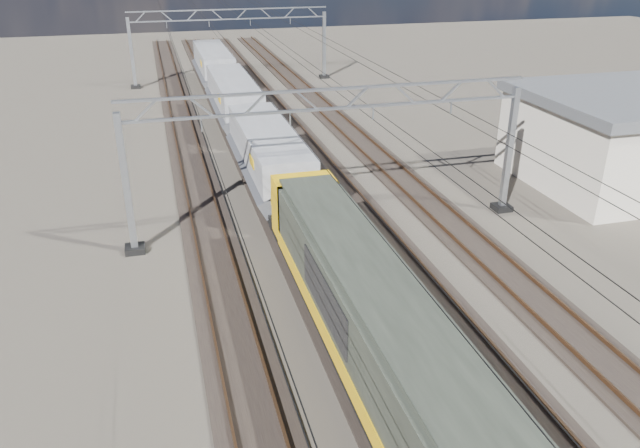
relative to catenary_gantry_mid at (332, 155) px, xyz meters
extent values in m
plane|color=black|center=(0.00, -4.00, -3.91)|extent=(160.00, 160.00, 0.00)
cube|color=black|center=(-6.00, -4.00, -3.85)|extent=(2.60, 140.00, 0.12)
cube|color=brown|center=(-6.72, -4.00, -3.69)|extent=(0.08, 140.00, 0.16)
cube|color=brown|center=(-5.28, -4.00, -3.69)|extent=(0.08, 140.00, 0.16)
cube|color=black|center=(-2.00, -4.00, -3.85)|extent=(2.60, 140.00, 0.12)
cube|color=brown|center=(-2.72, -4.00, -3.69)|extent=(0.08, 140.00, 0.16)
cube|color=brown|center=(-1.28, -4.00, -3.69)|extent=(0.08, 140.00, 0.16)
cube|color=black|center=(2.00, -4.00, -3.85)|extent=(2.60, 140.00, 0.12)
cube|color=brown|center=(1.28, -4.00, -3.69)|extent=(0.08, 140.00, 0.16)
cube|color=brown|center=(2.72, -4.00, -3.69)|extent=(0.08, 140.00, 0.16)
cube|color=black|center=(6.00, -4.00, -3.85)|extent=(2.60, 140.00, 0.12)
cube|color=brown|center=(5.28, -4.00, -3.69)|extent=(0.08, 140.00, 0.16)
cube|color=brown|center=(6.72, -4.00, -3.69)|extent=(0.08, 140.00, 0.16)
cube|color=#9AA0A8|center=(-9.50, 0.00, -0.61)|extent=(0.30, 0.30, 6.60)
cube|color=#9AA0A8|center=(9.50, 0.00, -0.61)|extent=(0.30, 0.30, 6.60)
cube|color=black|center=(-9.50, 0.00, -3.76)|extent=(0.90, 0.90, 0.30)
cube|color=black|center=(9.50, 0.00, -3.76)|extent=(0.90, 0.90, 0.30)
cube|color=#9AA0A8|center=(0.00, 0.00, 3.14)|extent=(19.30, 0.18, 0.12)
cube|color=#9AA0A8|center=(0.00, 0.00, 2.24)|extent=(19.30, 0.18, 0.12)
cube|color=#9AA0A8|center=(-8.31, 0.00, 2.69)|extent=(1.03, 0.10, 0.94)
cube|color=#9AA0A8|center=(-5.94, 0.00, 2.69)|extent=(1.03, 0.10, 0.94)
cube|color=#9AA0A8|center=(-3.56, 0.00, 2.69)|extent=(1.03, 0.10, 0.94)
cube|color=#9AA0A8|center=(-1.19, 0.00, 2.69)|extent=(1.03, 0.10, 0.94)
cube|color=#9AA0A8|center=(1.19, 0.00, 2.69)|extent=(1.03, 0.10, 0.94)
cube|color=#9AA0A8|center=(3.56, 0.00, 2.69)|extent=(1.03, 0.10, 0.94)
cube|color=#9AA0A8|center=(5.94, 0.00, 2.69)|extent=(1.03, 0.10, 0.94)
cube|color=#9AA0A8|center=(8.31, 0.00, 2.69)|extent=(1.03, 0.10, 0.94)
cube|color=#9AA0A8|center=(-6.00, 0.00, 1.92)|extent=(0.06, 0.06, 0.65)
cube|color=#9AA0A8|center=(-2.00, 0.00, 1.92)|extent=(0.06, 0.06, 0.65)
cube|color=#9AA0A8|center=(2.00, 0.00, 1.92)|extent=(0.06, 0.06, 0.65)
cube|color=#9AA0A8|center=(6.00, 0.00, 1.92)|extent=(0.06, 0.06, 0.65)
cube|color=#9AA0A8|center=(-9.50, 36.00, -0.61)|extent=(0.30, 0.30, 6.60)
cube|color=#9AA0A8|center=(9.50, 36.00, -0.61)|extent=(0.30, 0.30, 6.60)
cube|color=black|center=(-9.50, 36.00, -3.76)|extent=(0.90, 0.90, 0.30)
cube|color=black|center=(9.50, 36.00, -3.76)|extent=(0.90, 0.90, 0.30)
cube|color=#9AA0A8|center=(0.00, 36.00, 3.14)|extent=(19.30, 0.18, 0.12)
cube|color=#9AA0A8|center=(0.00, 36.00, 2.24)|extent=(19.30, 0.18, 0.12)
cube|color=#9AA0A8|center=(-8.31, 36.00, 2.69)|extent=(1.03, 0.10, 0.94)
cube|color=#9AA0A8|center=(-5.94, 36.00, 2.69)|extent=(1.03, 0.10, 0.94)
cube|color=#9AA0A8|center=(-3.56, 36.00, 2.69)|extent=(1.03, 0.10, 0.94)
cube|color=#9AA0A8|center=(-1.19, 36.00, 2.69)|extent=(1.03, 0.10, 0.94)
cube|color=#9AA0A8|center=(1.19, 36.00, 2.69)|extent=(1.03, 0.10, 0.94)
cube|color=#9AA0A8|center=(3.56, 36.00, 2.69)|extent=(1.03, 0.10, 0.94)
cube|color=#9AA0A8|center=(5.94, 36.00, 2.69)|extent=(1.03, 0.10, 0.94)
cube|color=#9AA0A8|center=(8.31, 36.00, 2.69)|extent=(1.03, 0.10, 0.94)
cube|color=#9AA0A8|center=(-6.00, 36.00, 1.92)|extent=(0.06, 0.06, 0.65)
cube|color=#9AA0A8|center=(-2.00, 36.00, 1.92)|extent=(0.06, 0.06, 0.65)
cube|color=#9AA0A8|center=(2.00, 36.00, 1.92)|extent=(0.06, 0.06, 0.65)
cube|color=#9AA0A8|center=(6.00, 36.00, 1.92)|extent=(0.06, 0.06, 0.65)
cylinder|color=black|center=(-6.00, 4.00, 1.59)|extent=(0.03, 140.00, 0.03)
cylinder|color=black|center=(-6.00, 4.00, 2.09)|extent=(0.03, 140.00, 0.03)
cylinder|color=black|center=(-2.00, 4.00, 1.59)|extent=(0.03, 140.00, 0.03)
cylinder|color=black|center=(-2.00, 4.00, 2.09)|extent=(0.03, 140.00, 0.03)
cylinder|color=black|center=(2.00, 4.00, 1.59)|extent=(0.03, 140.00, 0.03)
cylinder|color=black|center=(2.00, 4.00, 2.09)|extent=(0.03, 140.00, 0.03)
cylinder|color=black|center=(6.00, 4.00, 1.59)|extent=(0.03, 140.00, 0.03)
cylinder|color=black|center=(6.00, 4.00, 2.09)|extent=(0.03, 140.00, 0.03)
cube|color=black|center=(-2.00, -5.27, -3.16)|extent=(2.20, 3.60, 0.60)
cube|color=black|center=(-2.00, -11.77, -2.78)|extent=(2.65, 20.00, 0.25)
cube|color=black|center=(-2.00, -11.77, -3.16)|extent=(2.20, 4.50, 0.75)
cube|color=#272B24|center=(-2.00, -11.77, -1.36)|extent=(2.65, 17.00, 2.60)
cube|color=yellow|center=(-3.34, -11.77, -2.36)|extent=(0.04, 17.00, 0.60)
cube|color=yellow|center=(-0.66, -11.77, -2.36)|extent=(0.04, 17.00, 0.60)
cube|color=black|center=(-3.35, -10.77, -1.01)|extent=(0.05, 5.00, 1.40)
cube|color=black|center=(-0.65, -10.77, -1.01)|extent=(0.05, 5.00, 1.40)
cube|color=#272B24|center=(-2.00, -11.77, 0.01)|extent=(2.25, 18.00, 0.15)
cube|color=yellow|center=(-2.00, -2.67, -1.36)|extent=(2.65, 1.80, 2.60)
cube|color=yellow|center=(-2.00, -1.72, -0.86)|extent=(2.60, 0.46, 1.52)
cube|color=black|center=(-2.55, -1.62, -0.76)|extent=(0.85, 0.08, 0.75)
cube|color=black|center=(-1.45, -1.62, -0.76)|extent=(0.85, 0.08, 0.75)
cylinder|color=black|center=(-2.85, -1.47, -2.76)|extent=(0.36, 0.50, 0.36)
cylinder|color=black|center=(-1.15, -1.47, -2.76)|extent=(0.36, 0.50, 0.36)
cylinder|color=white|center=(-2.60, -1.57, -2.16)|extent=(0.20, 0.08, 0.20)
cylinder|color=white|center=(-1.40, -1.57, -2.16)|extent=(0.20, 0.08, 0.20)
cube|color=black|center=(-2.00, 1.43, -3.19)|extent=(2.20, 2.60, 0.55)
cube|color=black|center=(-2.00, 10.43, -3.19)|extent=(2.20, 2.60, 0.55)
cube|color=black|center=(-2.00, 5.93, -2.83)|extent=(2.40, 13.00, 0.20)
cube|color=gray|center=(-2.00, 5.93, -1.11)|extent=(2.80, 12.00, 1.80)
cube|color=#4D5055|center=(-2.95, 5.93, -2.36)|extent=(1.48, 12.00, 1.36)
cube|color=#4D5055|center=(-1.05, 5.93, -2.36)|extent=(1.48, 12.00, 1.36)
cube|color=yellow|center=(-3.42, 2.93, -1.01)|extent=(0.04, 1.20, 0.50)
cube|color=black|center=(-2.00, 15.63, -3.19)|extent=(2.20, 2.60, 0.55)
cube|color=black|center=(-2.00, 24.63, -3.19)|extent=(2.20, 2.60, 0.55)
cube|color=black|center=(-2.00, 20.13, -2.83)|extent=(2.40, 13.00, 0.20)
cube|color=gray|center=(-2.00, 20.13, -1.11)|extent=(2.80, 12.00, 1.80)
cube|color=#4D5055|center=(-2.95, 20.13, -2.36)|extent=(1.48, 12.00, 1.36)
cube|color=#4D5055|center=(-1.05, 20.13, -2.36)|extent=(1.48, 12.00, 1.36)
cube|color=yellow|center=(-3.42, 17.13, -1.01)|extent=(0.04, 1.20, 0.50)
cube|color=black|center=(-2.00, 29.83, -3.19)|extent=(2.20, 2.60, 0.55)
cube|color=black|center=(-2.00, 38.83, -3.19)|extent=(2.20, 2.60, 0.55)
cube|color=black|center=(-2.00, 34.33, -2.83)|extent=(2.40, 13.00, 0.20)
cube|color=gray|center=(-2.00, 34.33, -1.11)|extent=(2.80, 12.00, 1.80)
cube|color=#4D5055|center=(-2.95, 34.33, -2.36)|extent=(1.48, 12.00, 1.36)
cube|color=#4D5055|center=(-1.05, 34.33, -2.36)|extent=(1.48, 12.00, 1.36)
cube|color=yellow|center=(-3.42, 31.33, -1.01)|extent=(0.04, 1.20, 0.50)
camera|label=1|loc=(-7.88, -27.17, 9.39)|focal=35.00mm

